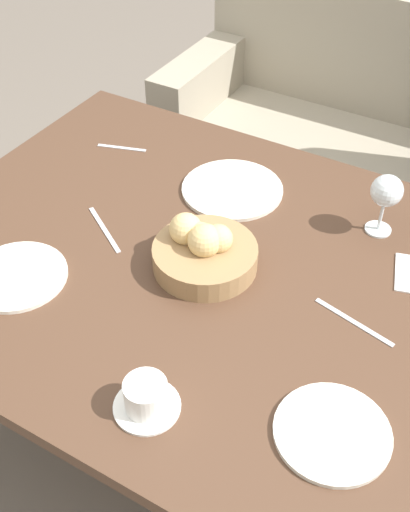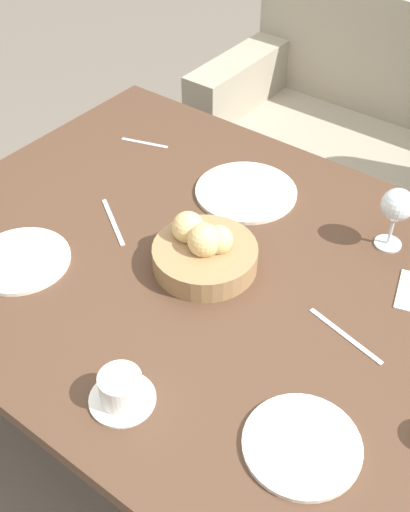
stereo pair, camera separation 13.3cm
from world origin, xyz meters
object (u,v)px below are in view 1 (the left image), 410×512
Objects in this scene: bread_basket at (204,250)px; knife_silver at (354,322)px; couch at (399,171)px; plate_near_left at (17,276)px; plate_near_right at (332,433)px; wine_glass at (386,193)px; fork_silver at (104,229)px; spoon_coffee at (122,148)px; coffee_cup at (146,397)px; plate_far_center at (232,189)px.

knife_silver is (0.36, 0.00, -0.04)m from bread_basket.
plate_near_left is at bearing -109.61° from couch.
plate_near_right is 1.13× the size of knife_silver.
knife_silver is (0.06, -0.31, -0.11)m from wine_glass.
fork_silver is at bearing -178.36° from knife_silver.
bread_basket reaches higher than spoon_coffee.
couch is at bearing 69.73° from fork_silver.
knife_silver and spoon_coffee have the same top height.
plate_far_center is at bearing 105.32° from coffee_cup.
wine_glass is 1.13× the size of spoon_coffee.
couch is at bearing 70.39° from plate_near_left.
plate_far_center is at bearing 63.84° from plate_near_left.
plate_near_left is (-0.50, -1.42, 0.39)m from couch.
couch reaches higher than knife_silver.
coffee_cup reaches higher than plate_far_center.
couch is 6.52× the size of plate_far_center.
coffee_cup is 0.76× the size of fork_silver.
plate_far_center is at bearing -105.43° from couch.
spoon_coffee is at bearing 128.70° from coffee_cup.
couch is 13.73× the size of coffee_cup.
bread_basket reaches higher than knife_silver.
fork_silver is at bearing 73.84° from plate_near_left.
plate_near_left reaches higher than fork_silver.
coffee_cup is (0.10, -0.39, -0.01)m from bread_basket.
bread_basket is 1.27× the size of knife_silver.
wine_glass is (0.64, 0.56, 0.11)m from plate_near_left.
plate_far_center is (0.26, 0.53, 0.00)m from plate_near_left.
wine_glass is (0.38, 0.04, 0.11)m from plate_far_center.
spoon_coffee is (-0.75, -0.01, -0.11)m from wine_glass.
bread_basket is 1.05× the size of plate_near_left.
couch is 1.13m from spoon_coffee.
bread_basket reaches higher than fork_silver.
couch is at bearing 54.70° from spoon_coffee.
couch is 1.61m from coffee_cup.
couch reaches higher than plate_near_right.
wine_glass is (0.30, 0.32, 0.07)m from bread_basket.
couch is 1.51m from plate_near_right.
plate_near_right is 1.52× the size of spoon_coffee.
coffee_cup is at bearing -44.69° from fork_silver.
plate_far_center is at bearing 147.50° from knife_silver.
spoon_coffee is at bearing 176.73° from plate_far_center.
plate_near_left is 1.80× the size of coffee_cup.
plate_near_left is at bearing -106.16° from fork_silver.
bread_basket is (-0.17, -1.17, 0.43)m from couch.
couch is 1.26m from bread_basket.
spoon_coffee is (-0.37, 0.02, -0.00)m from plate_far_center.
wine_glass is at bearing 100.03° from knife_silver.
knife_silver is at bearing -79.97° from wine_glass.
knife_silver is at bearing 102.54° from plate_near_right.
fork_silver is at bearing -110.27° from couch.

